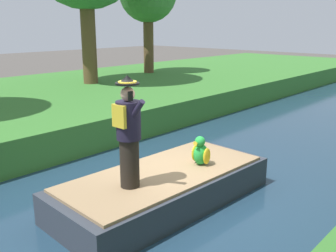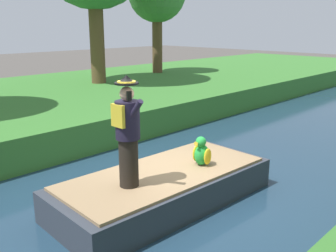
# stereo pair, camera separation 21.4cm
# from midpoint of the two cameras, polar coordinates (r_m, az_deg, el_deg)

# --- Properties ---
(ground_plane) EXTENTS (80.00, 80.00, 0.00)m
(ground_plane) POSITION_cam_midpoint_polar(r_m,az_deg,el_deg) (7.43, -0.47, -11.52)
(ground_plane) COLOR #4C4742
(canal_water) EXTENTS (6.32, 48.00, 0.10)m
(canal_water) POSITION_cam_midpoint_polar(r_m,az_deg,el_deg) (7.41, -0.47, -11.17)
(canal_water) COLOR #1E384C
(canal_water) RESTS_ON ground
(boat) EXTENTS (1.99, 4.28, 0.61)m
(boat) POSITION_cam_midpoint_polar(r_m,az_deg,el_deg) (7.14, -1.52, -9.13)
(boat) COLOR #333842
(boat) RESTS_ON canal_water
(person_pirate) EXTENTS (0.61, 0.42, 1.85)m
(person_pirate) POSITION_cam_midpoint_polar(r_m,az_deg,el_deg) (6.14, -6.91, -1.02)
(person_pirate) COLOR black
(person_pirate) RESTS_ON boat
(parrot_plush) EXTENTS (0.36, 0.35, 0.57)m
(parrot_plush) POSITION_cam_midpoint_polar(r_m,az_deg,el_deg) (7.28, 4.09, -3.96)
(parrot_plush) COLOR green
(parrot_plush) RESTS_ON boat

